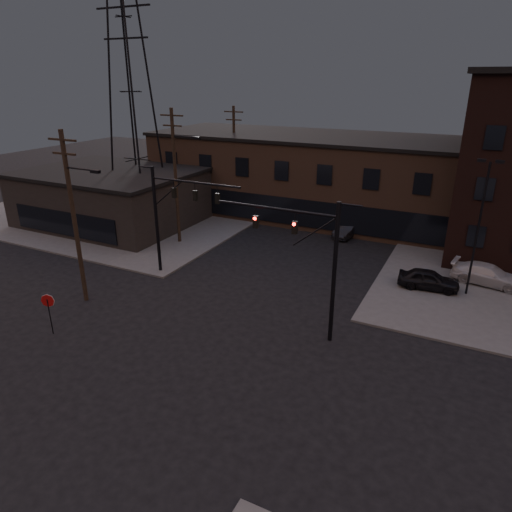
{
  "coord_description": "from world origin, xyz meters",
  "views": [
    {
      "loc": [
        12.69,
        -17.18,
        13.83
      ],
      "look_at": [
        1.0,
        6.21,
        3.5
      ],
      "focal_mm": 32.0,
      "sensor_mm": 36.0,
      "label": 1
    }
  ],
  "objects_px": {
    "traffic_signal_near": "(315,255)",
    "traffic_signal_far": "(170,210)",
    "stop_sign": "(48,305)",
    "parked_car_lot_a": "(429,279)",
    "car_crossing": "(348,230)",
    "parked_car_lot_b": "(488,275)"
  },
  "relations": [
    {
      "from": "traffic_signal_near",
      "to": "car_crossing",
      "type": "xyz_separation_m",
      "value": [
        -2.92,
        17.89,
        -4.26
      ]
    },
    {
      "from": "parked_car_lot_a",
      "to": "stop_sign",
      "type": "bearing_deg",
      "value": 124.27
    },
    {
      "from": "stop_sign",
      "to": "parked_car_lot_a",
      "type": "distance_m",
      "value": 24.29
    },
    {
      "from": "stop_sign",
      "to": "parked_car_lot_b",
      "type": "distance_m",
      "value": 28.78
    },
    {
      "from": "stop_sign",
      "to": "parked_car_lot_a",
      "type": "relative_size",
      "value": 0.62
    },
    {
      "from": "stop_sign",
      "to": "car_crossing",
      "type": "bearing_deg",
      "value": 66.82
    },
    {
      "from": "traffic_signal_near",
      "to": "traffic_signal_far",
      "type": "bearing_deg",
      "value": 163.83
    },
    {
      "from": "traffic_signal_near",
      "to": "stop_sign",
      "type": "xyz_separation_m",
      "value": [
        -13.36,
        -6.49,
        -3.09
      ]
    },
    {
      "from": "traffic_signal_near",
      "to": "car_crossing",
      "type": "relative_size",
      "value": 1.97
    },
    {
      "from": "traffic_signal_far",
      "to": "parked_car_lot_a",
      "type": "bearing_deg",
      "value": 18.15
    },
    {
      "from": "traffic_signal_far",
      "to": "car_crossing",
      "type": "relative_size",
      "value": 1.97
    },
    {
      "from": "traffic_signal_near",
      "to": "stop_sign",
      "type": "bearing_deg",
      "value": -154.1
    },
    {
      "from": "traffic_signal_near",
      "to": "traffic_signal_far",
      "type": "relative_size",
      "value": 1.0
    },
    {
      "from": "parked_car_lot_b",
      "to": "parked_car_lot_a",
      "type": "bearing_deg",
      "value": 134.87
    },
    {
      "from": "stop_sign",
      "to": "traffic_signal_near",
      "type": "bearing_deg",
      "value": 25.9
    },
    {
      "from": "parked_car_lot_a",
      "to": "car_crossing",
      "type": "bearing_deg",
      "value": 37.01
    },
    {
      "from": "stop_sign",
      "to": "parked_car_lot_a",
      "type": "xyz_separation_m",
      "value": [
        18.55,
        15.64,
        -1.01
      ]
    },
    {
      "from": "traffic_signal_far",
      "to": "car_crossing",
      "type": "xyz_separation_m",
      "value": [
        9.16,
        14.39,
        -4.34
      ]
    },
    {
      "from": "stop_sign",
      "to": "car_crossing",
      "type": "distance_m",
      "value": 26.54
    },
    {
      "from": "traffic_signal_near",
      "to": "parked_car_lot_a",
      "type": "xyz_separation_m",
      "value": [
        5.19,
        9.16,
        -4.1
      ]
    },
    {
      "from": "car_crossing",
      "to": "stop_sign",
      "type": "bearing_deg",
      "value": -102.62
    },
    {
      "from": "parked_car_lot_a",
      "to": "parked_car_lot_b",
      "type": "height_order",
      "value": "parked_car_lot_b"
    }
  ]
}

